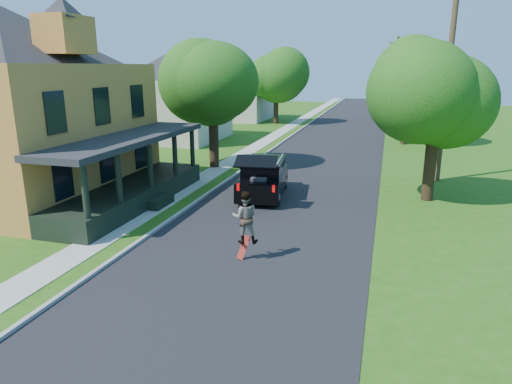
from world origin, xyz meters
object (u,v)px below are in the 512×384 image
(black_suv, at_px, (263,178))
(skateboarder, at_px, (245,217))
(tree_right_near, at_px, (436,92))
(utility_pole_near, at_px, (447,82))

(black_suv, xyz_separation_m, skateboarder, (1.41, -7.47, 0.55))
(tree_right_near, bearing_deg, skateboarder, -124.35)
(black_suv, relative_size, skateboarder, 3.06)
(skateboarder, distance_m, utility_pole_near, 15.35)
(skateboarder, bearing_deg, utility_pole_near, -132.14)
(skateboarder, xyz_separation_m, tree_right_near, (6.14, 8.98, 3.52))
(skateboarder, bearing_deg, tree_right_near, -138.44)
(tree_right_near, relative_size, utility_pole_near, 0.73)
(skateboarder, relative_size, tree_right_near, 0.23)
(skateboarder, relative_size, utility_pole_near, 0.17)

